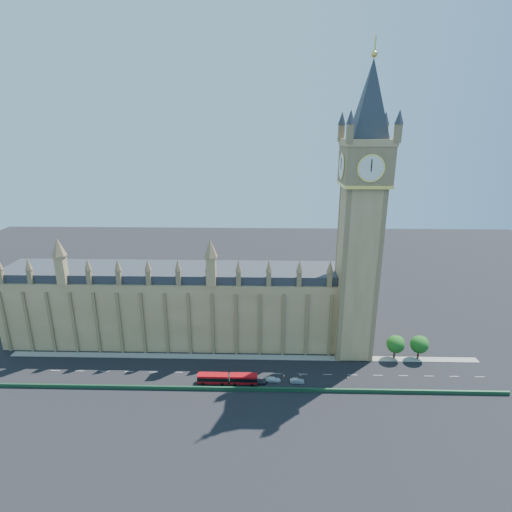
{
  "coord_description": "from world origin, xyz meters",
  "views": [
    {
      "loc": [
        7.92,
        -110.52,
        74.34
      ],
      "look_at": [
        4.86,
        10.0,
        36.35
      ],
      "focal_mm": 28.0,
      "sensor_mm": 36.0,
      "label": 1
    }
  ],
  "objects_px": {
    "car_white": "(273,379)",
    "red_bus": "(227,379)",
    "car_grey": "(259,381)",
    "car_silver": "(297,381)"
  },
  "relations": [
    {
      "from": "red_bus",
      "to": "car_silver",
      "type": "relative_size",
      "value": 4.17
    },
    {
      "from": "red_bus",
      "to": "car_white",
      "type": "bearing_deg",
      "value": 5.87
    },
    {
      "from": "car_grey",
      "to": "car_white",
      "type": "distance_m",
      "value": 4.58
    },
    {
      "from": "car_grey",
      "to": "car_silver",
      "type": "height_order",
      "value": "car_grey"
    },
    {
      "from": "car_white",
      "to": "red_bus",
      "type": "bearing_deg",
      "value": 98.16
    },
    {
      "from": "car_grey",
      "to": "car_silver",
      "type": "distance_m",
      "value": 11.8
    },
    {
      "from": "red_bus",
      "to": "car_silver",
      "type": "xyz_separation_m",
      "value": [
        21.42,
        0.82,
        -0.92
      ]
    },
    {
      "from": "red_bus",
      "to": "car_white",
      "type": "height_order",
      "value": "red_bus"
    },
    {
      "from": "car_silver",
      "to": "car_grey",
      "type": "bearing_deg",
      "value": 94.58
    },
    {
      "from": "red_bus",
      "to": "car_silver",
      "type": "distance_m",
      "value": 21.46
    }
  ]
}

